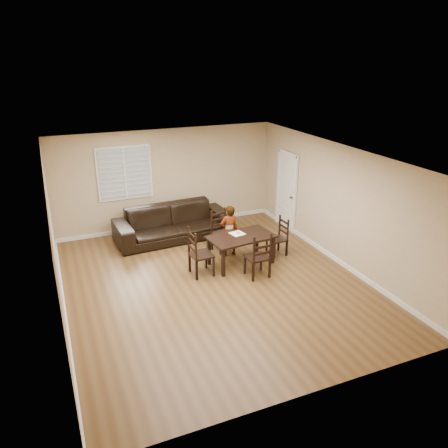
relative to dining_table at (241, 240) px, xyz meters
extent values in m
plane|color=brown|center=(-0.89, -0.62, -0.60)|extent=(7.00, 7.00, 0.00)
cube|color=tan|center=(-0.89, 2.88, 0.75)|extent=(6.00, 0.04, 2.70)
cube|color=tan|center=(-0.89, -4.12, 0.75)|extent=(6.00, 0.04, 2.70)
cube|color=tan|center=(-3.89, -0.62, 0.75)|extent=(0.04, 7.00, 2.70)
cube|color=tan|center=(2.11, -0.62, 0.75)|extent=(0.04, 7.00, 2.70)
cube|color=white|center=(-0.89, -0.62, 2.10)|extent=(6.00, 7.00, 0.04)
cube|color=white|center=(-1.99, 2.83, 1.05)|extent=(1.40, 0.08, 1.40)
cube|color=white|center=(2.08, 1.58, 0.43)|extent=(0.06, 0.94, 2.05)
cylinder|color=#332114|center=(2.05, 1.28, 0.35)|extent=(0.06, 0.06, 0.02)
cube|color=white|center=(-0.89, 2.87, -0.55)|extent=(6.00, 0.03, 0.10)
cube|color=white|center=(-3.88, -0.62, -0.55)|extent=(0.03, 7.00, 0.10)
cube|color=white|center=(2.09, -0.62, -0.55)|extent=(0.03, 7.00, 0.10)
cube|color=black|center=(0.00, 0.00, 0.07)|extent=(1.56, 1.00, 0.04)
cube|color=black|center=(-0.61, -0.41, -0.27)|extent=(0.08, 0.08, 0.65)
cube|color=black|center=(0.69, -0.25, -0.27)|extent=(0.08, 0.08, 0.65)
cube|color=black|center=(-0.69, 0.25, -0.27)|extent=(0.08, 0.08, 0.65)
cube|color=black|center=(0.61, 0.41, -0.27)|extent=(0.08, 0.08, 0.65)
cube|color=black|center=(-0.10, 0.82, -0.16)|extent=(0.54, 0.52, 0.04)
cube|color=black|center=(-0.15, 1.01, -0.09)|extent=(0.46, 0.14, 1.02)
cube|color=black|center=(-0.26, 0.60, -0.39)|extent=(0.05, 0.05, 0.42)
cube|color=black|center=(0.13, 0.68, -0.39)|extent=(0.05, 0.05, 0.42)
cube|color=black|center=(-0.34, 0.95, -0.39)|extent=(0.05, 0.05, 0.42)
cube|color=black|center=(0.05, 1.04, -0.39)|extent=(0.05, 0.05, 0.42)
cube|color=black|center=(0.08, -0.66, -0.15)|extent=(0.48, 0.45, 0.04)
cube|color=black|center=(0.09, -0.86, -0.08)|extent=(0.47, 0.06, 1.03)
cube|color=black|center=(0.28, -0.47, -0.39)|extent=(0.04, 0.04, 0.42)
cube|color=black|center=(-0.13, -0.49, -0.39)|extent=(0.04, 0.04, 0.42)
cube|color=black|center=(0.29, -0.84, -0.39)|extent=(0.04, 0.04, 0.42)
cube|color=black|center=(-0.11, -0.86, -0.39)|extent=(0.04, 0.04, 0.42)
cube|color=black|center=(-1.00, -0.13, -0.13)|extent=(0.47, 0.50, 0.04)
cube|color=black|center=(-1.21, -0.13, -0.06)|extent=(0.06, 0.49, 1.08)
cube|color=black|center=(-0.80, -0.33, -0.38)|extent=(0.04, 0.04, 0.44)
cube|color=black|center=(-0.82, 0.09, -0.38)|extent=(0.04, 0.04, 0.44)
cube|color=black|center=(-1.19, -0.34, -0.38)|extent=(0.04, 0.04, 0.44)
cube|color=black|center=(-1.20, 0.08, -0.38)|extent=(0.04, 0.04, 0.44)
cube|color=black|center=(1.00, 0.13, -0.20)|extent=(0.41, 0.43, 0.04)
cube|color=black|center=(1.18, 0.13, -0.14)|extent=(0.06, 0.42, 0.92)
cube|color=black|center=(0.83, 0.30, -0.41)|extent=(0.04, 0.04, 0.38)
cube|color=black|center=(0.84, -0.06, -0.41)|extent=(0.04, 0.04, 0.38)
cube|color=black|center=(1.16, 0.31, -0.41)|extent=(0.04, 0.04, 0.38)
cube|color=black|center=(1.18, -0.05, -0.41)|extent=(0.04, 0.04, 0.38)
imported|color=gray|center=(-0.07, 0.53, 0.03)|extent=(0.46, 0.31, 1.25)
cube|color=white|center=(-0.02, 0.16, 0.09)|extent=(0.34, 0.34, 0.00)
torus|color=#BC9043|center=(0.00, 0.17, 0.11)|extent=(0.10, 0.10, 0.03)
torus|color=white|center=(0.00, 0.17, 0.12)|extent=(0.09, 0.09, 0.02)
imported|color=black|center=(-1.01, 2.00, -0.17)|extent=(3.01, 1.32, 0.86)
camera|label=1|loc=(-3.82, -8.18, 3.96)|focal=35.00mm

